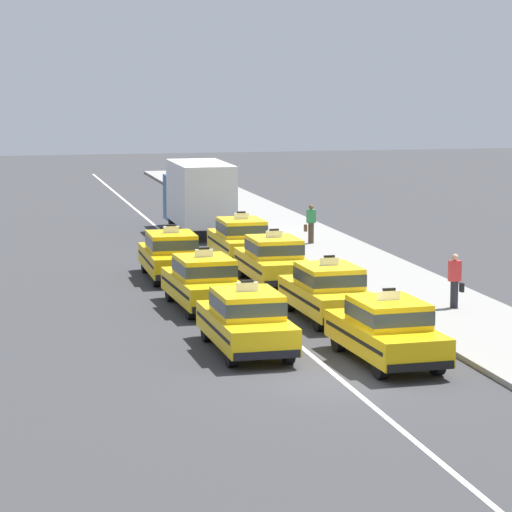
{
  "coord_description": "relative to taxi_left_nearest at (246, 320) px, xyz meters",
  "views": [
    {
      "loc": [
        -8.64,
        -28.49,
        7.49
      ],
      "look_at": [
        0.57,
        11.45,
        1.3
      ],
      "focal_mm": 88.28,
      "sensor_mm": 36.0,
      "label": 1
    }
  ],
  "objects": [
    {
      "name": "box_truck_right_fifth",
      "position": [
        3.06,
        23.81,
        0.9
      ],
      "size": [
        2.33,
        6.97,
        3.27
      ],
      "color": "black",
      "rests_on": "ground"
    },
    {
      "name": "taxi_left_second",
      "position": [
        0.01,
        6.15,
        0.0
      ],
      "size": [
        1.99,
        4.63,
        1.96
      ],
      "color": "black",
      "rests_on": "ground"
    },
    {
      "name": "taxi_right_nearest",
      "position": [
        3.22,
        -1.99,
        0.0
      ],
      "size": [
        2.01,
        4.63,
        1.96
      ],
      "color": "black",
      "rests_on": "ground"
    },
    {
      "name": "ground_plane",
      "position": [
        1.58,
        -3.23,
        -0.88
      ],
      "size": [
        160.0,
        160.0,
        0.0
      ],
      "primitive_type": "plane",
      "color": "#353538"
    },
    {
      "name": "pedestrian_mid_block",
      "position": [
        7.42,
        3.91,
        0.11
      ],
      "size": [
        0.47,
        0.24,
        1.67
      ],
      "color": "#23232D",
      "rests_on": "sidewalk_curb"
    },
    {
      "name": "sidewalk_curb",
      "position": [
        7.18,
        11.77,
        -0.8
      ],
      "size": [
        4.0,
        90.0,
        0.15
      ],
      "primitive_type": "cube",
      "color": "gray",
      "rests_on": "ground"
    },
    {
      "name": "taxi_right_second",
      "position": [
        3.31,
        3.69,
        0.0
      ],
      "size": [
        1.95,
        4.61,
        1.96
      ],
      "color": "black",
      "rests_on": "ground"
    },
    {
      "name": "taxi_right_fourth",
      "position": [
        3.21,
        15.4,
        0.0
      ],
      "size": [
        1.83,
        4.56,
        1.96
      ],
      "color": "black",
      "rests_on": "ground"
    },
    {
      "name": "taxi_left_nearest",
      "position": [
        0.0,
        0.0,
        0.0
      ],
      "size": [
        1.88,
        4.58,
        1.96
      ],
      "color": "black",
      "rests_on": "ground"
    },
    {
      "name": "taxi_right_third",
      "position": [
        3.19,
        10.02,
        0.0
      ],
      "size": [
        1.85,
        4.57,
        1.96
      ],
      "color": "black",
      "rests_on": "ground"
    },
    {
      "name": "lane_stripe_left_right",
      "position": [
        1.58,
        16.77,
        -0.87
      ],
      "size": [
        0.14,
        80.0,
        0.01
      ],
      "primitive_type": "cube",
      "color": "silver",
      "rests_on": "ground"
    },
    {
      "name": "taxi_left_third",
      "position": [
        -0.07,
        12.0,
        0.0
      ],
      "size": [
        1.88,
        4.59,
        1.96
      ],
      "color": "black",
      "rests_on": "ground"
    },
    {
      "name": "pedestrian_near_crosswalk",
      "position": [
        6.91,
        18.63,
        0.09
      ],
      "size": [
        0.47,
        0.24,
        1.63
      ],
      "color": "#473828",
      "rests_on": "sidewalk_curb"
    }
  ]
}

